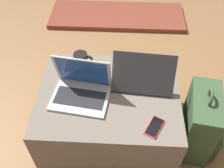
# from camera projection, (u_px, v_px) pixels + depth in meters

# --- Properties ---
(ground_plane) EXTENTS (14.00, 14.00, 0.00)m
(ground_plane) POSITION_uv_depth(u_px,v_px,m) (109.00, 129.00, 1.86)
(ground_plane) COLOR olive
(ottoman) EXTENTS (0.85, 0.68, 0.39)m
(ottoman) POSITION_uv_depth(u_px,v_px,m) (109.00, 112.00, 1.72)
(ottoman) COLOR #3D3832
(ottoman) RESTS_ON ground_plane
(laptop_near) EXTENTS (0.36, 0.29, 0.25)m
(laptop_near) POSITION_uv_depth(u_px,v_px,m) (81.00, 89.00, 1.52)
(laptop_near) COLOR #B7B7BC
(laptop_near) RESTS_ON ottoman
(laptop_far) EXTENTS (0.38, 0.28, 0.24)m
(laptop_far) POSITION_uv_depth(u_px,v_px,m) (143.00, 77.00, 1.59)
(laptop_far) COLOR #333338
(laptop_far) RESTS_ON ottoman
(cell_phone) EXTENTS (0.12, 0.15, 0.01)m
(cell_phone) POSITION_uv_depth(u_px,v_px,m) (154.00, 127.00, 1.41)
(cell_phone) COLOR red
(cell_phone) RESTS_ON ottoman
(backpack) EXTENTS (0.26, 0.37, 0.53)m
(backpack) POSITION_uv_depth(u_px,v_px,m) (200.00, 124.00, 1.63)
(backpack) COLOR #385133
(backpack) RESTS_ON ground_plane
(coffee_mug) EXTENTS (0.13, 0.09, 0.09)m
(coffee_mug) POSITION_uv_depth(u_px,v_px,m) (81.00, 59.00, 1.71)
(coffee_mug) COLOR black
(coffee_mug) RESTS_ON ottoman
(fireplace_hearth) EXTENTS (1.40, 0.50, 0.04)m
(fireplace_hearth) POSITION_uv_depth(u_px,v_px,m) (117.00, 16.00, 2.78)
(fireplace_hearth) COLOR brown
(fireplace_hearth) RESTS_ON ground_plane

